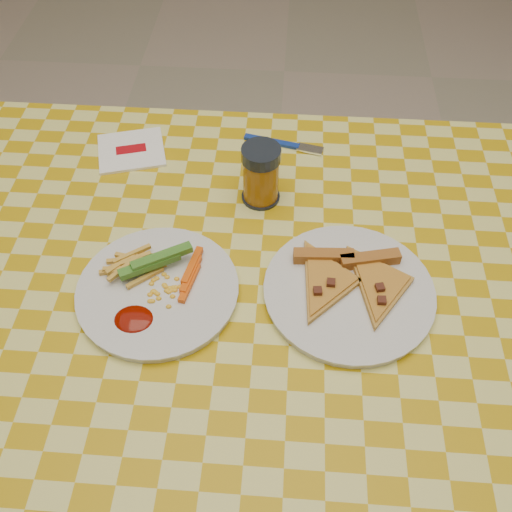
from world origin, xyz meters
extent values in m
plane|color=beige|center=(0.00, 0.00, 0.00)|extent=(8.00, 8.00, 0.00)
cylinder|color=white|center=(-0.54, 0.34, 0.35)|extent=(0.06, 0.06, 0.71)
cylinder|color=white|center=(0.54, 0.34, 0.35)|extent=(0.06, 0.06, 0.71)
cube|color=brown|center=(0.00, 0.00, 0.73)|extent=(1.20, 0.80, 0.04)
cylinder|color=silver|center=(-0.15, -0.03, 0.76)|extent=(0.29, 0.29, 0.01)
cylinder|color=silver|center=(0.14, -0.01, 0.76)|extent=(0.27, 0.27, 0.01)
cube|color=#0D550F|center=(-0.16, 0.01, 0.79)|extent=(0.10, 0.08, 0.02)
cube|color=#E9520A|center=(-0.10, 0.00, 0.78)|extent=(0.06, 0.08, 0.02)
ellipsoid|color=#6E0C02|center=(-0.18, -0.09, 0.77)|extent=(0.06, 0.05, 0.01)
cube|color=#AA6926|center=(0.10, 0.05, 0.78)|extent=(0.10, 0.02, 0.02)
cube|color=#AA6926|center=(0.17, 0.04, 0.78)|extent=(0.10, 0.04, 0.02)
cylinder|color=black|center=(-0.01, 0.19, 0.76)|extent=(0.07, 0.07, 0.01)
cylinder|color=#935610|center=(-0.01, 0.19, 0.80)|extent=(0.06, 0.06, 0.09)
cylinder|color=black|center=(-0.01, 0.19, 0.86)|extent=(0.07, 0.07, 0.02)
cube|color=white|center=(-0.27, 0.30, 0.76)|extent=(0.15, 0.14, 0.01)
cube|color=#AB0912|center=(-0.27, 0.30, 0.76)|extent=(0.06, 0.04, 0.00)
cube|color=navy|center=(0.00, 0.35, 0.76)|extent=(0.11, 0.04, 0.01)
cube|color=white|center=(0.08, 0.33, 0.76)|extent=(0.05, 0.03, 0.00)
camera|label=1|loc=(0.03, -0.53, 1.47)|focal=40.00mm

